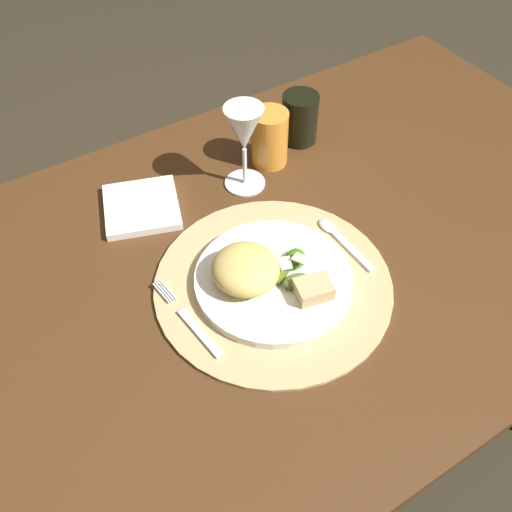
{
  "coord_description": "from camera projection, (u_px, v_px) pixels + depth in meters",
  "views": [
    {
      "loc": [
        -0.35,
        -0.51,
        1.43
      ],
      "look_at": [
        -0.03,
        -0.0,
        0.75
      ],
      "focal_mm": 40.32,
      "sensor_mm": 36.0,
      "label": 1
    }
  ],
  "objects": [
    {
      "name": "ground_plane",
      "position": [
        266.0,
        443.0,
        1.48
      ],
      "size": [
        6.0,
        6.0,
        0.0
      ],
      "primitive_type": "plane",
      "color": "#302A1C"
    },
    {
      "name": "dining_table",
      "position": [
        269.0,
        321.0,
        1.07
      ],
      "size": [
        1.42,
        0.81,
        0.73
      ],
      "color": "#462A14",
      "rests_on": "ground"
    },
    {
      "name": "placemat",
      "position": [
        273.0,
        284.0,
        0.89
      ],
      "size": [
        0.37,
        0.37,
        0.01
      ],
      "primitive_type": "cylinder",
      "color": "tan",
      "rests_on": "dining_table"
    },
    {
      "name": "dinner_plate",
      "position": [
        273.0,
        280.0,
        0.88
      ],
      "size": [
        0.24,
        0.24,
        0.01
      ],
      "primitive_type": "cylinder",
      "color": "silver",
      "rests_on": "placemat"
    },
    {
      "name": "pasta_serving",
      "position": [
        246.0,
        269.0,
        0.85
      ],
      "size": [
        0.1,
        0.11,
        0.05
      ],
      "primitive_type": "ellipsoid",
      "rotation": [
        0.0,
        0.0,
        3.12
      ],
      "color": "#D9BC5E",
      "rests_on": "dinner_plate"
    },
    {
      "name": "salad_greens",
      "position": [
        290.0,
        270.0,
        0.87
      ],
      "size": [
        0.09,
        0.08,
        0.03
      ],
      "color": "#506229",
      "rests_on": "dinner_plate"
    },
    {
      "name": "bread_piece",
      "position": [
        313.0,
        289.0,
        0.84
      ],
      "size": [
        0.06,
        0.05,
        0.02
      ],
      "primitive_type": "cube",
      "rotation": [
        0.0,
        0.0,
        2.92
      ],
      "color": "tan",
      "rests_on": "dinner_plate"
    },
    {
      "name": "fork",
      "position": [
        190.0,
        321.0,
        0.83
      ],
      "size": [
        0.03,
        0.17,
        0.0
      ],
      "color": "silver",
      "rests_on": "placemat"
    },
    {
      "name": "spoon",
      "position": [
        338.0,
        237.0,
        0.94
      ],
      "size": [
        0.02,
        0.13,
        0.01
      ],
      "color": "silver",
      "rests_on": "placemat"
    },
    {
      "name": "napkin",
      "position": [
        142.0,
        207.0,
        0.99
      ],
      "size": [
        0.16,
        0.16,
        0.01
      ],
      "primitive_type": "cube",
      "rotation": [
        0.0,
        0.0,
        -0.33
      ],
      "color": "white",
      "rests_on": "dining_table"
    },
    {
      "name": "wine_glass",
      "position": [
        244.0,
        133.0,
        0.96
      ],
      "size": [
        0.07,
        0.07,
        0.16
      ],
      "color": "silver",
      "rests_on": "dining_table"
    },
    {
      "name": "amber_tumbler",
      "position": [
        269.0,
        138.0,
        1.05
      ],
      "size": [
        0.07,
        0.07,
        0.11
      ],
      "primitive_type": "cylinder",
      "color": "orange",
      "rests_on": "dining_table"
    },
    {
      "name": "dark_tumbler",
      "position": [
        300.0,
        118.0,
        1.1
      ],
      "size": [
        0.07,
        0.07,
        0.1
      ],
      "primitive_type": "cylinder",
      "color": "black",
      "rests_on": "dining_table"
    }
  ]
}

